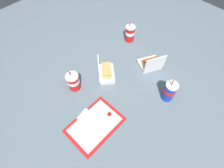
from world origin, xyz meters
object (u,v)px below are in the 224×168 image
Objects in this scene: food_tray at (95,125)px; plastic_fork at (106,130)px; soda_cup_center at (169,91)px; ketchup_cup at (109,115)px; clamshell_sandwich_center at (106,72)px; soda_cup_back at (130,33)px; clamshell_hotdog_left at (150,63)px; soda_cup_right at (73,81)px.

food_tray is 0.09m from plastic_fork.
ketchup_cup is at bearing -25.57° from soda_cup_center.
food_tray is 1.68× the size of clamshell_sandwich_center.
plastic_fork reaches higher than food_tray.
food_tray is 0.91m from soda_cup_back.
food_tray is 0.44m from clamshell_sandwich_center.
clamshell_sandwich_center is at bearing -31.00° from clamshell_hotdog_left.
plastic_fork is (-0.03, 0.09, 0.01)m from food_tray.
soda_cup_right reaches higher than plastic_fork.
clamshell_sandwich_center is at bearing -124.17° from plastic_fork.
soda_cup_center is at bearing 174.35° from plastic_fork.
ketchup_cup is 0.18× the size of clamshell_hotdog_left.
soda_cup_right is at bearing -106.60° from food_tray.
plastic_fork is (0.09, 0.06, -0.01)m from ketchup_cup.
soda_cup_right is (-0.08, -0.43, 0.06)m from plastic_fork.
clamshell_hotdog_left is 1.06× the size of soda_cup_right.
ketchup_cup is 0.37m from clamshell_sandwich_center.
soda_cup_back reaches higher than plastic_fork.
soda_cup_back is (-0.13, -0.34, 0.04)m from clamshell_hotdog_left.
soda_cup_back reaches higher than clamshell_hotdog_left.
soda_cup_right is at bearing -90.16° from plastic_fork.
soda_cup_back is at bearing -162.42° from clamshell_sandwich_center.
clamshell_hotdog_left is 1.03× the size of soda_cup_back.
ketchup_cup reaches higher than food_tray.
clamshell_sandwich_center reaches higher than plastic_fork.
soda_cup_right is at bearing -87.78° from ketchup_cup.
clamshell_sandwich_center is (-0.33, -0.34, 0.03)m from plastic_fork.
clamshell_sandwich_center is at bearing 17.58° from soda_cup_back.
ketchup_cup is 0.47m from soda_cup_center.
plastic_fork is at bearing 108.15° from food_tray.
clamshell_hotdog_left is at bearing -118.50° from soda_cup_center.
clamshell_hotdog_left is at bearing -175.31° from food_tray.
clamshell_hotdog_left is 0.65m from soda_cup_right.
clamshell_sandwich_center is 0.51m from soda_cup_center.
clamshell_sandwich_center is at bearing -69.64° from soda_cup_center.
clamshell_hotdog_left reaches higher than clamshell_sandwich_center.
clamshell_hotdog_left is 0.99× the size of clamshell_sandwich_center.
clamshell_hotdog_left is (-0.66, -0.14, 0.03)m from plastic_fork.
soda_cup_center is (0.15, 0.28, 0.05)m from clamshell_hotdog_left.
ketchup_cup reaches higher than plastic_fork.
soda_cup_center is 0.71m from soda_cup_right.
soda_cup_right reaches higher than food_tray.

